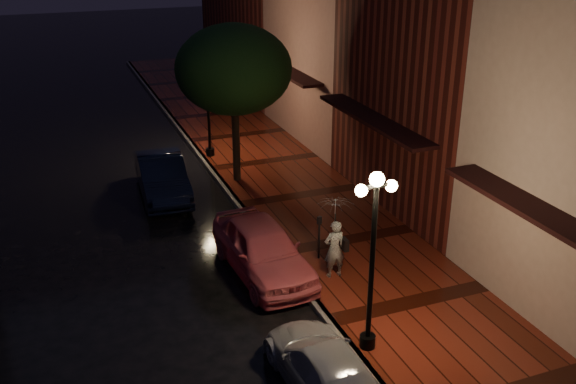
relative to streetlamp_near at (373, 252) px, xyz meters
name	(u,v)px	position (x,y,z in m)	size (l,w,h in m)	color
ground	(278,257)	(-0.35, 5.00, -2.60)	(120.00, 120.00, 0.00)	black
sidewalk	(346,242)	(1.90, 5.00, -2.53)	(4.50, 60.00, 0.15)	#42150B
curb	(278,255)	(-0.35, 5.00, -2.53)	(0.25, 60.00, 0.15)	#595451
storefront_mid	(456,43)	(6.65, 7.00, 2.90)	(5.00, 8.00, 11.00)	#511914
storefront_far	(347,36)	(6.65, 15.00, 1.90)	(5.00, 8.00, 9.00)	#8C5951
storefront_extra	(270,0)	(6.65, 25.00, 2.40)	(5.00, 12.00, 10.00)	#511914
streetlamp_near	(373,252)	(0.00, 0.00, 0.00)	(0.96, 0.36, 4.31)	black
streetlamp_far	(208,98)	(0.00, 14.00, 0.00)	(0.96, 0.36, 4.31)	black
street_tree	(234,72)	(0.26, 10.99, 1.64)	(4.16, 4.16, 5.80)	black
pink_car	(263,249)	(-1.05, 4.28, -1.84)	(1.80, 4.48, 1.53)	#DB5A66
navy_car	(162,177)	(-2.60, 10.83, -1.86)	(1.56, 4.48, 1.48)	black
silver_car	(325,369)	(-1.46, -0.86, -2.02)	(1.62, 3.98, 1.16)	#ACACB4
woman_with_umbrella	(335,225)	(0.64, 3.19, -0.91)	(0.97, 0.98, 2.33)	silver
parking_meter	(319,233)	(0.65, 4.26, -1.65)	(0.15, 0.13, 1.32)	black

